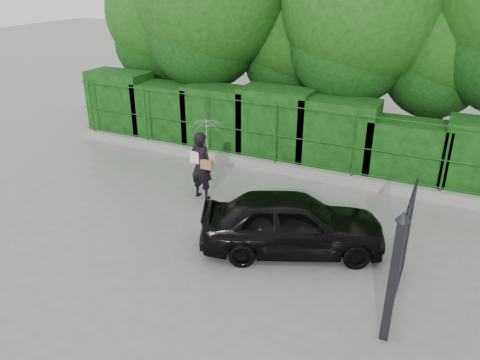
% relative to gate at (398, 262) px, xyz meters
% --- Properties ---
extents(ground, '(80.00, 80.00, 0.00)m').
position_rel_gate_xyz_m(ground, '(-4.60, 0.72, -1.19)').
color(ground, gray).
extents(kerb, '(14.00, 0.25, 0.30)m').
position_rel_gate_xyz_m(kerb, '(-4.60, 5.22, -1.04)').
color(kerb, '#9E9E99').
rests_on(kerb, ground).
extents(fence, '(14.13, 0.06, 1.80)m').
position_rel_gate_xyz_m(fence, '(-4.38, 5.22, 0.01)').
color(fence, '#144F14').
rests_on(fence, kerb).
extents(hedge, '(14.20, 1.20, 2.28)m').
position_rel_gate_xyz_m(hedge, '(-4.78, 6.22, -0.14)').
color(hedge, black).
rests_on(hedge, ground).
extents(trees, '(17.10, 6.15, 8.08)m').
position_rel_gate_xyz_m(trees, '(-3.46, 8.46, 3.43)').
color(trees, black).
rests_on(trees, ground).
extents(gate, '(0.22, 2.33, 2.36)m').
position_rel_gate_xyz_m(gate, '(0.00, 0.00, 0.00)').
color(gate, black).
rests_on(gate, ground).
extents(woman, '(0.96, 0.92, 2.16)m').
position_rel_gate_xyz_m(woman, '(-5.22, 2.82, 0.19)').
color(woman, black).
rests_on(woman, ground).
extents(car, '(4.18, 3.00, 1.32)m').
position_rel_gate_xyz_m(car, '(-2.30, 1.41, -0.53)').
color(car, black).
rests_on(car, ground).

